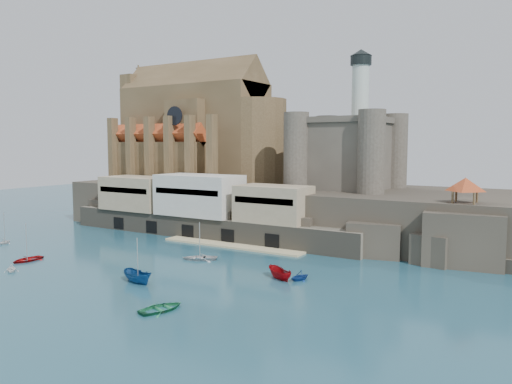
{
  "coord_description": "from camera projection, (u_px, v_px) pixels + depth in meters",
  "views": [
    {
      "loc": [
        54.88,
        -59.68,
        19.44
      ],
      "look_at": [
        -1.14,
        32.0,
        9.13
      ],
      "focal_mm": 35.0,
      "sensor_mm": 36.0,
      "label": 1
    }
  ],
  "objects": [
    {
      "name": "ground",
      "position": [
        159.0,
        264.0,
        81.03
      ],
      "size": [
        300.0,
        300.0,
        0.0
      ],
      "primitive_type": "plane",
      "color": "navy",
      "rests_on": "ground"
    },
    {
      "name": "promontory",
      "position": [
        276.0,
        208.0,
        114.1
      ],
      "size": [
        100.0,
        36.0,
        10.0
      ],
      "color": "#2C2721",
      "rests_on": "ground"
    },
    {
      "name": "quay",
      "position": [
        198.0,
        208.0,
        105.34
      ],
      "size": [
        70.0,
        12.0,
        13.05
      ],
      "color": "#645E50",
      "rests_on": "ground"
    },
    {
      "name": "church",
      "position": [
        199.0,
        134.0,
        126.99
      ],
      "size": [
        47.0,
        25.93,
        30.51
      ],
      "color": "brown",
      "rests_on": "promontory"
    },
    {
      "name": "castle_keep",
      "position": [
        347.0,
        150.0,
        105.83
      ],
      "size": [
        21.2,
        21.2,
        29.3
      ],
      "color": "#474138",
      "rests_on": "promontory"
    },
    {
      "name": "rock_outcrop",
      "position": [
        463.0,
        240.0,
        80.8
      ],
      "size": [
        14.5,
        10.5,
        8.7
      ],
      "color": "#2C2721",
      "rests_on": "ground"
    },
    {
      "name": "pavilion",
      "position": [
        465.0,
        186.0,
        80.1
      ],
      "size": [
        6.4,
        6.4,
        5.4
      ],
      "color": "brown",
      "rests_on": "rock_outcrop"
    },
    {
      "name": "boat_0",
      "position": [
        27.0,
        261.0,
        83.36
      ],
      "size": [
        3.86,
        1.21,
        5.37
      ],
      "primitive_type": "imported",
      "rotation": [
        0.0,
        0.0,
        0.03
      ],
      "color": "#A70809",
      "rests_on": "ground"
    },
    {
      "name": "boat_1",
      "position": [
        11.0,
        272.0,
        76.35
      ],
      "size": [
        2.75,
        2.94,
        2.92
      ],
      "primitive_type": "imported",
      "rotation": [
        0.0,
        0.0,
        0.92
      ],
      "color": "white",
      "rests_on": "ground"
    },
    {
      "name": "boat_2",
      "position": [
        138.0,
        283.0,
        70.19
      ],
      "size": [
        2.66,
        2.62,
        5.81
      ],
      "primitive_type": "imported",
      "rotation": [
        0.0,
        0.0,
        1.36
      ],
      "color": "navy",
      "rests_on": "ground"
    },
    {
      "name": "boat_3",
      "position": [
        162.0,
        310.0,
        58.52
      ],
      "size": [
        4.17,
        2.23,
        5.61
      ],
      "primitive_type": "imported",
      "rotation": [
        0.0,
        0.0,
        2.86
      ],
      "color": "#227C4D",
      "rests_on": "ground"
    },
    {
      "name": "boat_4",
      "position": [
        5.0,
        244.0,
        97.71
      ],
      "size": [
        2.81,
        2.2,
        2.85
      ],
      "primitive_type": "imported",
      "rotation": [
        0.0,
        0.0,
        3.46
      ],
      "color": "silver",
      "rests_on": "ground"
    },
    {
      "name": "boat_5",
      "position": [
        279.0,
        279.0,
        72.27
      ],
      "size": [
        2.68,
        2.66,
        5.13
      ],
      "primitive_type": "imported",
      "rotation": [
        0.0,
        0.0,
        4.19
      ],
      "color": "#91060B",
      "rests_on": "ground"
    },
    {
      "name": "boat_6",
      "position": [
        200.0,
        260.0,
        84.31
      ],
      "size": [
        3.26,
        4.26,
        5.94
      ],
      "primitive_type": "imported",
      "rotation": [
        0.0,
        0.0,
        5.26
      ],
      "color": "silver",
      "rests_on": "ground"
    },
    {
      "name": "boat_7",
      "position": [
        300.0,
        280.0,
        71.6
      ],
      "size": [
        3.32,
        2.62,
        3.36
      ],
      "primitive_type": "imported",
      "rotation": [
        0.0,
        0.0,
        5.95
      ],
      "color": "navy",
      "rests_on": "ground"
    }
  ]
}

